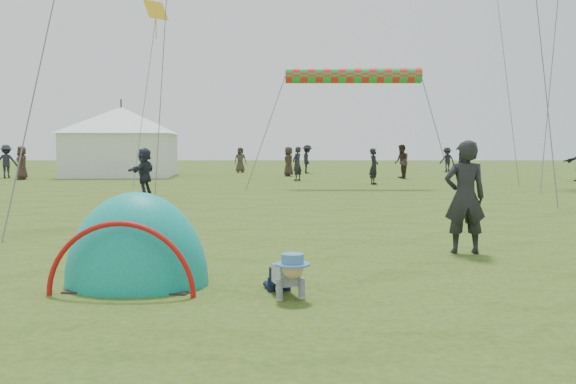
{
  "coord_description": "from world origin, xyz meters",
  "views": [
    {
      "loc": [
        -0.74,
        -6.5,
        1.68
      ],
      "look_at": [
        -0.77,
        3.06,
        1.0
      ],
      "focal_mm": 40.0,
      "sensor_mm": 36.0,
      "label": 1
    }
  ],
  "objects_px": {
    "crawling_toddler": "(287,274)",
    "popup_tent": "(137,284)",
    "event_marquee": "(122,139)",
    "standing_adult": "(465,197)"
  },
  "relations": [
    {
      "from": "crawling_toddler",
      "to": "event_marquee",
      "type": "distance_m",
      "value": 30.44
    },
    {
      "from": "popup_tent",
      "to": "standing_adult",
      "type": "relative_size",
      "value": 1.28
    },
    {
      "from": "event_marquee",
      "to": "crawling_toddler",
      "type": "bearing_deg",
      "value": -76.98
    },
    {
      "from": "popup_tent",
      "to": "standing_adult",
      "type": "xyz_separation_m",
      "value": [
        4.61,
        2.29,
        0.89
      ]
    },
    {
      "from": "popup_tent",
      "to": "standing_adult",
      "type": "bearing_deg",
      "value": 29.53
    },
    {
      "from": "crawling_toddler",
      "to": "popup_tent",
      "type": "relative_size",
      "value": 0.31
    },
    {
      "from": "crawling_toddler",
      "to": "event_marquee",
      "type": "bearing_deg",
      "value": 90.96
    },
    {
      "from": "popup_tent",
      "to": "event_marquee",
      "type": "relative_size",
      "value": 0.37
    },
    {
      "from": "standing_adult",
      "to": "event_marquee",
      "type": "height_order",
      "value": "event_marquee"
    },
    {
      "from": "popup_tent",
      "to": "event_marquee",
      "type": "distance_m",
      "value": 29.3
    }
  ]
}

